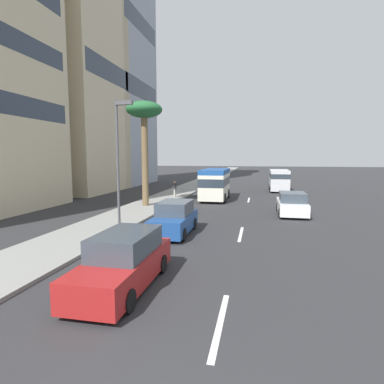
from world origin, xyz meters
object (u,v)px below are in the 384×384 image
(car_lead, at_px, (124,262))
(street_lamp, at_px, (119,151))
(minibus_fourth, at_px, (215,183))
(pedestrian_near_lamp, at_px, (175,189))
(van_third, at_px, (279,179))
(palm_tree, at_px, (144,118))
(car_second, at_px, (292,204))
(car_fifth, at_px, (174,219))

(car_lead, height_order, street_lamp, street_lamp)
(minibus_fourth, relative_size, pedestrian_near_lamp, 3.83)
(van_third, xyz_separation_m, minibus_fourth, (-9.00, 6.37, 0.16))
(van_third, xyz_separation_m, palm_tree, (-14.55, 11.25, 5.68))
(pedestrian_near_lamp, relative_size, street_lamp, 0.23)
(pedestrian_near_lamp, bearing_deg, palm_tree, 71.05)
(pedestrian_near_lamp, xyz_separation_m, street_lamp, (-13.53, -0.61, 3.37))
(van_third, bearing_deg, pedestrian_near_lamp, 131.96)
(van_third, relative_size, minibus_fourth, 0.86)
(street_lamp, bearing_deg, van_third, -22.98)
(car_lead, distance_m, van_third, 30.27)
(car_lead, height_order, minibus_fourth, minibus_fourth)
(car_lead, relative_size, van_third, 0.91)
(pedestrian_near_lamp, bearing_deg, car_second, 139.66)
(pedestrian_near_lamp, bearing_deg, minibus_fourth, 174.92)
(car_fifth, bearing_deg, minibus_fourth, 178.60)
(car_fifth, xyz_separation_m, palm_tree, (8.02, 4.55, 6.30))
(car_lead, height_order, palm_tree, palm_tree)
(car_lead, relative_size, car_second, 1.11)
(street_lamp, bearing_deg, car_second, -53.32)
(car_fifth, bearing_deg, car_second, 136.34)
(car_second, height_order, car_fifth, car_fifth)
(palm_tree, bearing_deg, street_lamp, -168.92)
(car_lead, xyz_separation_m, van_third, (29.57, -6.45, 0.62))
(car_second, relative_size, car_fifth, 1.03)
(car_lead, height_order, car_fifth, same)
(car_second, bearing_deg, van_third, -0.19)
(car_second, relative_size, palm_tree, 0.52)
(car_second, distance_m, palm_tree, 12.92)
(car_second, xyz_separation_m, street_lamp, (-7.15, 9.60, 3.61))
(minibus_fourth, height_order, pedestrian_near_lamp, minibus_fourth)
(pedestrian_near_lamp, bearing_deg, car_fifth, 96.58)
(car_second, xyz_separation_m, van_third, (15.60, -0.05, 0.67))
(car_second, distance_m, street_lamp, 12.50)
(car_lead, distance_m, car_fifth, 7.00)
(car_second, height_order, van_third, van_third)
(car_fifth, height_order, palm_tree, palm_tree)
(car_fifth, bearing_deg, pedestrian_near_lamp, -165.09)
(minibus_fourth, height_order, car_fifth, minibus_fourth)
(minibus_fourth, relative_size, street_lamp, 0.88)
(car_second, relative_size, street_lamp, 0.63)
(palm_tree, height_order, street_lamp, palm_tree)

